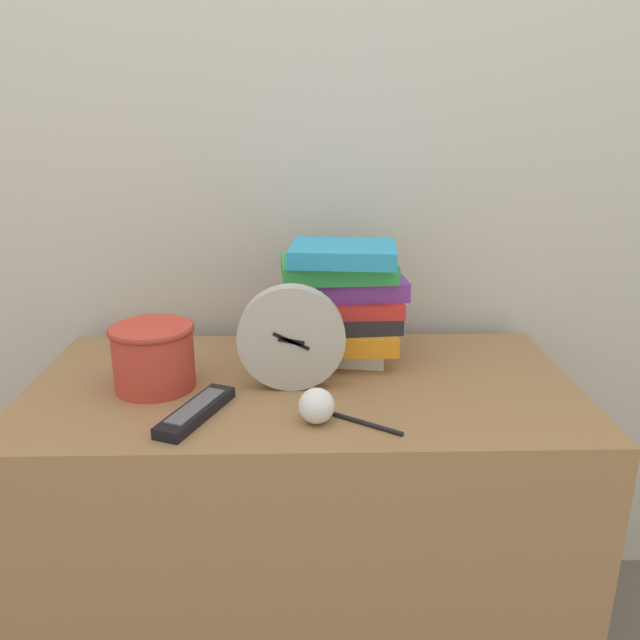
% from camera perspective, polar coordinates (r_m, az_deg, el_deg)
% --- Properties ---
extents(wall_back, '(6.00, 0.04, 2.40)m').
position_cam_1_polar(wall_back, '(1.49, -1.71, 17.16)').
color(wall_back, beige).
rests_on(wall_back, ground_plane).
extents(desk, '(1.09, 0.56, 0.72)m').
position_cam_1_polar(desk, '(1.44, -1.45, -18.88)').
color(desk, olive).
rests_on(desk, ground_plane).
extents(desk_clock, '(0.21, 0.04, 0.21)m').
position_cam_1_polar(desk_clock, '(1.19, -2.63, -1.67)').
color(desk_clock, '#B7B2A8').
rests_on(desk_clock, desk).
extents(book_stack, '(0.27, 0.21, 0.25)m').
position_cam_1_polar(book_stack, '(1.33, 2.21, 1.81)').
color(book_stack, white).
rests_on(book_stack, desk).
extents(basket, '(0.16, 0.16, 0.13)m').
position_cam_1_polar(basket, '(1.25, -14.99, -3.05)').
color(basket, '#C63D2D').
rests_on(basket, desk).
extents(tv_remote, '(0.12, 0.20, 0.02)m').
position_cam_1_polar(tv_remote, '(1.13, -11.27, -8.18)').
color(tv_remote, black).
rests_on(tv_remote, desk).
extents(crumpled_paper_ball, '(0.06, 0.06, 0.06)m').
position_cam_1_polar(crumpled_paper_ball, '(1.08, -0.32, -7.84)').
color(crumpled_paper_ball, white).
rests_on(crumpled_paper_ball, desk).
extents(pen, '(0.13, 0.09, 0.01)m').
position_cam_1_polar(pen, '(1.09, 3.97, -9.34)').
color(pen, black).
rests_on(pen, desk).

